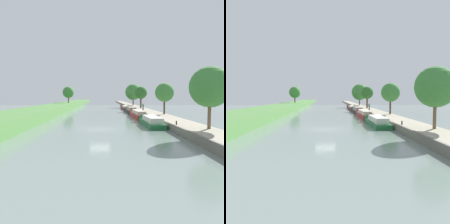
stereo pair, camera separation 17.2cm
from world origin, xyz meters
The scene contains 15 objects.
ground_plane centered at (0.00, 0.00, 0.00)m, with size 160.00×160.00×0.00m, color slate.
right_towpath centered at (10.69, 0.00, 0.42)m, with size 3.69×260.00×0.83m.
stone_quay centered at (8.72, 0.00, 0.44)m, with size 0.25×260.00×0.88m.
narrowboat_green centered at (7.28, 3.99, 0.55)m, with size 2.07×10.55×2.04m.
narrowboat_red centered at (7.29, 17.16, 0.60)m, with size 1.88×13.14×1.96m.
narrowboat_black centered at (7.37, 30.52, 0.61)m, with size 1.94×12.79×2.11m.
narrowboat_maroon centered at (7.40, 46.25, 0.46)m, with size 2.01×16.62×1.91m.
tree_rightbank_near centered at (11.46, -6.05, 5.15)m, with size 4.24×4.24×6.45m.
tree_rightbank_midnear centered at (11.75, 13.58, 4.86)m, with size 3.48×3.48×5.78m.
tree_rightbank_midfar centered at (10.89, 36.08, 5.06)m, with size 3.40×3.40×5.97m.
tree_rightbank_far centered at (11.47, 58.03, 5.61)m, with size 5.90×5.90×7.74m.
tree_leftbank_downstream centered at (-12.51, 58.93, 5.54)m, with size 4.22×4.22×5.96m.
person_walking centered at (9.81, 25.73, 1.70)m, with size 0.34×0.34×1.66m.
mooring_bollard_near centered at (9.14, -2.44, 1.06)m, with size 0.16×0.16×0.45m.
mooring_bollard_far centered at (9.14, 54.05, 1.06)m, with size 0.16×0.16×0.45m.
Camera 1 is at (0.48, -30.49, 4.25)m, focal length 38.50 mm.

